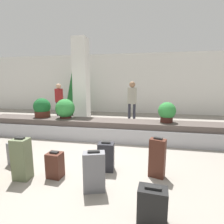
% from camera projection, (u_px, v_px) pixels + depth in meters
% --- Properties ---
extents(ground_plane, '(18.00, 18.00, 0.00)m').
position_uv_depth(ground_plane, '(96.00, 166.00, 3.54)').
color(ground_plane, gray).
extents(back_wall, '(18.00, 0.06, 3.20)m').
position_uv_depth(back_wall, '(128.00, 84.00, 9.56)').
color(back_wall, silver).
rests_on(back_wall, ground_plane).
extents(carousel, '(8.42, 0.85, 0.57)m').
position_uv_depth(carousel, '(112.00, 130.00, 5.23)').
color(carousel, '#9E9EA3').
rests_on(carousel, ground_plane).
extents(pillar, '(0.49, 0.49, 3.20)m').
position_uv_depth(pillar, '(81.00, 85.00, 6.22)').
color(pillar, silver).
rests_on(pillar, ground_plane).
extents(suitcase_0, '(0.31, 0.24, 0.58)m').
position_uv_depth(suitcase_0, '(106.00, 157.00, 3.35)').
color(suitcase_0, '#232328').
rests_on(suitcase_0, ground_plane).
extents(suitcase_1, '(0.31, 0.24, 0.73)m').
position_uv_depth(suitcase_1, '(157.00, 158.00, 3.11)').
color(suitcase_1, '#472319').
rests_on(suitcase_1, ground_plane).
extents(suitcase_2, '(0.27, 0.24, 0.48)m').
position_uv_depth(suitcase_2, '(55.00, 165.00, 3.11)').
color(suitcase_2, '#472319').
rests_on(suitcase_2, ground_plane).
extents(suitcase_3, '(0.38, 0.27, 0.66)m').
position_uv_depth(suitcase_3, '(94.00, 172.00, 2.70)').
color(suitcase_3, slate).
rests_on(suitcase_3, ground_plane).
extents(suitcase_4, '(0.42, 0.32, 0.49)m').
position_uv_depth(suitcase_4, '(17.00, 154.00, 3.59)').
color(suitcase_4, slate).
rests_on(suitcase_4, ground_plane).
extents(suitcase_5, '(0.36, 0.24, 0.49)m').
position_uv_depth(suitcase_5, '(152.00, 206.00, 2.08)').
color(suitcase_5, black).
rests_on(suitcase_5, ground_plane).
extents(suitcase_7, '(0.28, 0.23, 0.76)m').
position_uv_depth(suitcase_7, '(22.00, 159.00, 3.04)').
color(suitcase_7, '#5B6647').
rests_on(suitcase_7, ground_plane).
extents(potted_plant_0, '(0.49, 0.49, 0.57)m').
position_uv_depth(potted_plant_0, '(167.00, 112.00, 4.88)').
color(potted_plant_0, '#381914').
rests_on(potted_plant_0, carousel).
extents(potted_plant_1, '(0.54, 0.54, 0.61)m').
position_uv_depth(potted_plant_1, '(42.00, 108.00, 5.65)').
color(potted_plant_1, '#4C2319').
rests_on(potted_plant_1, carousel).
extents(potted_plant_2, '(0.60, 0.60, 0.60)m').
position_uv_depth(potted_plant_2, '(65.00, 109.00, 5.46)').
color(potted_plant_2, '#381914').
rests_on(potted_plant_2, carousel).
extents(traveler_0, '(0.36, 0.28, 1.72)m').
position_uv_depth(traveler_0, '(132.00, 99.00, 7.01)').
color(traveler_0, '#282833').
rests_on(traveler_0, ground_plane).
extents(traveler_1, '(0.35, 0.24, 1.62)m').
position_uv_depth(traveler_1, '(59.00, 98.00, 8.00)').
color(traveler_1, '#282833').
rests_on(traveler_1, ground_plane).
extents(decorated_tree, '(0.96, 0.96, 2.49)m').
position_uv_depth(decorated_tree, '(74.00, 89.00, 9.13)').
color(decorated_tree, '#4C331E').
rests_on(decorated_tree, ground_plane).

